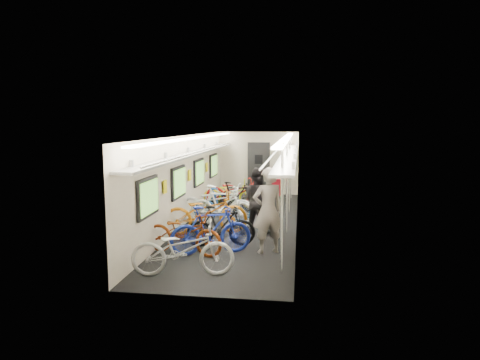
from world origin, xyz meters
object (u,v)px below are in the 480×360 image
(bicycle_0, at_px, (183,249))
(passenger_near, at_px, (268,211))
(backpack, at_px, (276,187))
(passenger_mid, at_px, (257,200))
(bicycle_1, at_px, (211,230))

(bicycle_0, relative_size, passenger_near, 1.01)
(bicycle_0, height_order, backpack, backpack)
(passenger_mid, height_order, backpack, passenger_mid)
(bicycle_1, relative_size, passenger_mid, 1.05)
(bicycle_0, bearing_deg, backpack, -42.45)
(bicycle_1, xyz_separation_m, passenger_near, (1.17, 0.27, 0.39))
(bicycle_0, height_order, bicycle_1, bicycle_1)
(passenger_near, height_order, passenger_mid, passenger_near)
(bicycle_1, bearing_deg, backpack, -71.37)
(bicycle_0, bearing_deg, passenger_near, -51.76)
(bicycle_0, relative_size, backpack, 4.86)
(bicycle_1, relative_size, passenger_near, 0.94)
(bicycle_0, xyz_separation_m, passenger_near, (1.41, 1.57, 0.43))
(passenger_near, bearing_deg, bicycle_0, 22.81)
(bicycle_0, relative_size, passenger_mid, 1.13)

